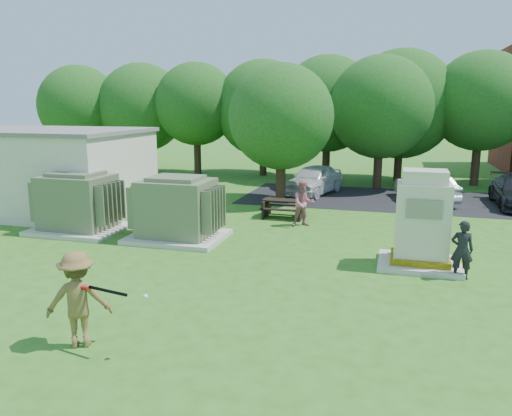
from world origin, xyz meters
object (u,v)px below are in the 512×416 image
(person_at_picnic, at_px, (303,203))
(batter, at_px, (78,299))
(car_silver_a, at_px, (426,187))
(person_by_generator, at_px, (462,250))
(transformer_left, at_px, (78,204))
(generator_cabinet, at_px, (422,225))
(car_white, at_px, (314,179))
(transformer_right, at_px, (177,210))
(picnic_table, at_px, (284,206))

(person_at_picnic, bearing_deg, batter, -128.44)
(car_silver_a, bearing_deg, person_by_generator, 68.97)
(transformer_left, bearing_deg, person_at_picnic, 21.41)
(generator_cabinet, height_order, person_by_generator, generator_cabinet)
(generator_cabinet, bearing_deg, car_white, 114.34)
(generator_cabinet, bearing_deg, transformer_right, 174.15)
(generator_cabinet, bearing_deg, car_silver_a, 86.73)
(picnic_table, bearing_deg, car_white, 87.31)
(person_at_picnic, height_order, car_silver_a, person_at_picnic)
(car_silver_a, bearing_deg, person_at_picnic, 30.47)
(person_by_generator, distance_m, car_silver_a, 10.41)
(transformer_right, distance_m, car_white, 9.86)
(transformer_right, distance_m, car_silver_a, 12.02)
(transformer_left, distance_m, car_white, 11.50)
(car_white, bearing_deg, picnic_table, -77.88)
(picnic_table, relative_size, car_white, 0.39)
(generator_cabinet, relative_size, car_silver_a, 0.67)
(transformer_right, height_order, car_white, transformer_right)
(picnic_table, distance_m, car_white, 5.40)
(picnic_table, relative_size, person_at_picnic, 0.98)
(batter, height_order, person_by_generator, batter)
(picnic_table, relative_size, batter, 0.92)
(transformer_right, bearing_deg, car_white, 72.95)
(transformer_right, height_order, car_silver_a, transformer_right)
(generator_cabinet, relative_size, person_by_generator, 1.75)
(car_silver_a, bearing_deg, picnic_table, 18.77)
(person_at_picnic, bearing_deg, car_white, 70.36)
(picnic_table, xyz_separation_m, car_silver_a, (5.41, 4.88, 0.21))
(picnic_table, bearing_deg, transformer_right, -123.14)
(transformer_left, bearing_deg, car_silver_a, 37.20)
(picnic_table, height_order, person_by_generator, person_by_generator)
(transformer_right, xyz_separation_m, picnic_table, (2.64, 4.04, -0.53))
(transformer_left, bearing_deg, person_by_generator, -6.96)
(transformer_left, height_order, person_at_picnic, transformer_left)
(transformer_left, bearing_deg, generator_cabinet, -3.92)
(car_white, bearing_deg, car_silver_a, 9.27)
(transformer_left, xyz_separation_m, person_by_generator, (12.16, -1.48, -0.21))
(picnic_table, xyz_separation_m, car_white, (0.25, 5.38, 0.28))
(transformer_left, height_order, batter, transformer_left)
(person_at_picnic, bearing_deg, transformer_right, -167.47)
(batter, bearing_deg, transformer_left, -80.93)
(person_at_picnic, distance_m, car_silver_a, 7.51)
(car_silver_a, bearing_deg, car_white, -28.81)
(car_white, height_order, car_silver_a, car_white)
(person_by_generator, xyz_separation_m, person_at_picnic, (-4.85, 4.35, 0.08))
(picnic_table, bearing_deg, batter, -96.41)
(person_at_picnic, xyz_separation_m, car_white, (-0.72, 6.55, -0.11))
(batter, distance_m, car_silver_a, 17.45)
(person_by_generator, xyz_separation_m, car_white, (-5.57, 10.90, -0.04))
(batter, height_order, person_at_picnic, batter)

